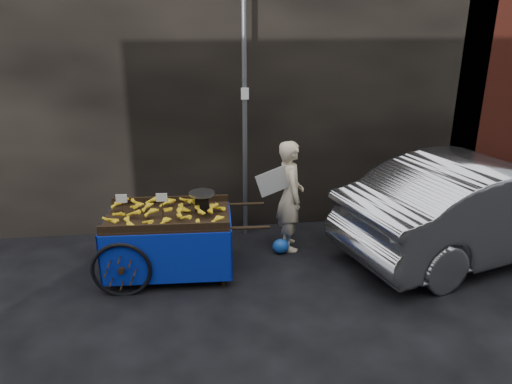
{
  "coord_description": "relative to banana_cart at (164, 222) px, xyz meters",
  "views": [
    {
      "loc": [
        -0.54,
        -6.47,
        3.67
      ],
      "look_at": [
        0.38,
        0.5,
        1.05
      ],
      "focal_mm": 35.0,
      "sensor_mm": 36.0,
      "label": 1
    }
  ],
  "objects": [
    {
      "name": "banana_cart",
      "position": [
        0.0,
        0.0,
        0.0
      ],
      "size": [
        2.45,
        1.26,
        1.31
      ],
      "rotation": [
        0.0,
        0.0,
        -0.05
      ],
      "color": "black",
      "rests_on": "ground"
    },
    {
      "name": "vendor",
      "position": [
        1.93,
        0.57,
        0.08
      ],
      "size": [
        0.8,
        0.66,
        1.77
      ],
      "rotation": [
        0.0,
        0.0,
        1.59
      ],
      "color": "beige",
      "rests_on": "ground"
    },
    {
      "name": "ground",
      "position": [
        0.99,
        -0.11,
        -0.81
      ],
      "size": [
        80.0,
        80.0,
        0.0
      ],
      "primitive_type": "plane",
      "color": "black",
      "rests_on": "ground"
    },
    {
      "name": "plastic_bag",
      "position": [
        1.76,
        0.37,
        -0.69
      ],
      "size": [
        0.27,
        0.21,
        0.24
      ],
      "primitive_type": "ellipsoid",
      "color": "#174BB0",
      "rests_on": "ground"
    },
    {
      "name": "parked_car",
      "position": [
        4.89,
        0.04,
        -0.03
      ],
      "size": [
        5.0,
        2.93,
        1.56
      ],
      "primitive_type": "imported",
      "rotation": [
        0.0,
        0.0,
        1.86
      ],
      "color": "#A5A6AC",
      "rests_on": "ground"
    },
    {
      "name": "street_pole",
      "position": [
        1.29,
        1.19,
        1.2
      ],
      "size": [
        0.12,
        0.1,
        4.0
      ],
      "color": "slate",
      "rests_on": "ground"
    },
    {
      "name": "building_wall",
      "position": [
        1.38,
        2.49,
        1.69
      ],
      "size": [
        13.5,
        2.0,
        5.0
      ],
      "color": "black",
      "rests_on": "ground"
    }
  ]
}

